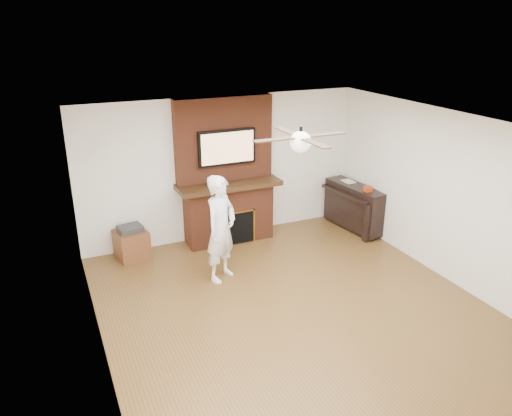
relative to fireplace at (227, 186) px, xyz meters
name	(u,v)px	position (x,y,z in m)	size (l,w,h in m)	color
room_shell	(298,224)	(0.00, -2.55, 0.25)	(5.36, 5.86, 2.86)	brown
fireplace	(227,186)	(0.00, 0.00, 0.00)	(1.78, 0.64, 2.50)	brown
tv	(227,147)	(0.00, -0.05, 0.68)	(1.00, 0.08, 0.60)	black
ceiling_fan	(301,141)	(0.00, -2.55, 1.34)	(1.21, 1.21, 0.31)	black
person	(221,229)	(-0.60, -1.32, -0.18)	(0.59, 0.40, 1.62)	white
side_table	(132,243)	(-1.71, -0.07, -0.74)	(0.56, 0.56, 0.56)	#5A3119
piano	(354,206)	(2.29, -0.55, -0.54)	(0.63, 1.34, 0.94)	black
cable_box	(217,183)	(-0.21, -0.10, 0.11)	(0.33, 0.19, 0.05)	silver
candle_orange	(224,241)	(-0.16, -0.21, -0.93)	(0.07, 0.07, 0.12)	#BD7016
candle_green	(237,240)	(0.07, -0.24, -0.95)	(0.07, 0.07, 0.10)	#4C8635
candle_cream	(240,239)	(0.14, -0.22, -0.94)	(0.08, 0.08, 0.11)	beige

